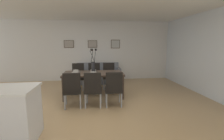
# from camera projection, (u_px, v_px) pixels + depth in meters

# --- Properties ---
(ground_plane) EXTENTS (9.00, 9.00, 0.00)m
(ground_plane) POSITION_uv_depth(u_px,v_px,m) (88.00, 106.00, 4.26)
(ground_plane) COLOR tan
(back_wall_panel) EXTENTS (9.00, 0.10, 2.60)m
(back_wall_panel) POSITION_uv_depth(u_px,v_px,m) (89.00, 51.00, 7.23)
(back_wall_panel) COLOR silver
(back_wall_panel) RESTS_ON ground
(side_window_wall) EXTENTS (0.10, 6.30, 2.60)m
(side_window_wall) POSITION_uv_depth(u_px,v_px,m) (210.00, 55.00, 4.87)
(side_window_wall) COLOR white
(side_window_wall) RESTS_ON ground
(ceiling_panel) EXTENTS (9.00, 7.20, 0.08)m
(ceiling_panel) POSITION_uv_depth(u_px,v_px,m) (86.00, 4.00, 4.23)
(ceiling_panel) COLOR white
(dining_table) EXTENTS (1.80, 0.95, 0.74)m
(dining_table) POSITION_uv_depth(u_px,v_px,m) (93.00, 75.00, 5.00)
(dining_table) COLOR #3D2D23
(dining_table) RESTS_ON ground
(dining_chair_near_left) EXTENTS (0.47, 0.47, 0.92)m
(dining_chair_near_left) POSITION_uv_depth(u_px,v_px,m) (72.00, 88.00, 4.10)
(dining_chair_near_left) COLOR black
(dining_chair_near_left) RESTS_ON ground
(dining_chair_near_right) EXTENTS (0.46, 0.46, 0.92)m
(dining_chair_near_right) POSITION_uv_depth(u_px,v_px,m) (78.00, 75.00, 5.82)
(dining_chair_near_right) COLOR black
(dining_chair_near_right) RESTS_ON ground
(dining_chair_far_left) EXTENTS (0.47, 0.47, 0.92)m
(dining_chair_far_left) POSITION_uv_depth(u_px,v_px,m) (93.00, 88.00, 4.15)
(dining_chair_far_left) COLOR black
(dining_chair_far_left) RESTS_ON ground
(dining_chair_far_right) EXTENTS (0.47, 0.47, 0.92)m
(dining_chair_far_right) POSITION_uv_depth(u_px,v_px,m) (94.00, 75.00, 5.92)
(dining_chair_far_right) COLOR black
(dining_chair_far_right) RESTS_ON ground
(dining_chair_mid_left) EXTENTS (0.45, 0.45, 0.92)m
(dining_chair_mid_left) POSITION_uv_depth(u_px,v_px,m) (114.00, 87.00, 4.20)
(dining_chair_mid_left) COLOR black
(dining_chair_mid_left) RESTS_ON ground
(dining_chair_mid_right) EXTENTS (0.46, 0.46, 0.92)m
(dining_chair_mid_right) POSITION_uv_depth(u_px,v_px,m) (109.00, 74.00, 5.99)
(dining_chair_mid_right) COLOR black
(dining_chair_mid_right) RESTS_ON ground
(centerpiece_vase) EXTENTS (0.21, 0.23, 0.73)m
(centerpiece_vase) POSITION_uv_depth(u_px,v_px,m) (93.00, 64.00, 4.95)
(centerpiece_vase) COLOR #232326
(centerpiece_vase) RESTS_ON dining_table
(placemat_near_left) EXTENTS (0.32, 0.32, 0.01)m
(placemat_near_left) POSITION_uv_depth(u_px,v_px,m) (75.00, 74.00, 4.72)
(placemat_near_left) COLOR #4C4742
(placemat_near_left) RESTS_ON dining_table
(bowl_near_left) EXTENTS (0.17, 0.17, 0.07)m
(bowl_near_left) POSITION_uv_depth(u_px,v_px,m) (75.00, 73.00, 4.71)
(bowl_near_left) COLOR #B2ADA3
(bowl_near_left) RESTS_ON dining_table
(placemat_near_right) EXTENTS (0.32, 0.32, 0.01)m
(placemat_near_right) POSITION_uv_depth(u_px,v_px,m) (76.00, 72.00, 5.14)
(placemat_near_right) COLOR #4C4742
(placemat_near_right) RESTS_ON dining_table
(bowl_near_right) EXTENTS (0.17, 0.17, 0.07)m
(bowl_near_right) POSITION_uv_depth(u_px,v_px,m) (76.00, 71.00, 5.13)
(bowl_near_right) COLOR #B2ADA3
(bowl_near_right) RESTS_ON dining_table
(placemat_far_left) EXTENTS (0.32, 0.32, 0.01)m
(placemat_far_left) POSITION_uv_depth(u_px,v_px,m) (93.00, 74.00, 4.78)
(placemat_far_left) COLOR #4C4742
(placemat_far_left) RESTS_ON dining_table
(bowl_far_left) EXTENTS (0.17, 0.17, 0.07)m
(bowl_far_left) POSITION_uv_depth(u_px,v_px,m) (93.00, 73.00, 4.78)
(bowl_far_left) COLOR #B2ADA3
(bowl_far_left) RESTS_ON dining_table
(placemat_far_right) EXTENTS (0.32, 0.32, 0.01)m
(placemat_far_right) POSITION_uv_depth(u_px,v_px,m) (93.00, 71.00, 5.20)
(placemat_far_right) COLOR #4C4742
(placemat_far_right) RESTS_ON dining_table
(bowl_far_right) EXTENTS (0.17, 0.17, 0.07)m
(bowl_far_right) POSITION_uv_depth(u_px,v_px,m) (93.00, 70.00, 5.19)
(bowl_far_right) COLOR #B2ADA3
(bowl_far_right) RESTS_ON dining_table
(sofa) EXTENTS (1.80, 0.84, 0.80)m
(sofa) POSITION_uv_depth(u_px,v_px,m) (98.00, 76.00, 6.90)
(sofa) COLOR slate
(sofa) RESTS_ON ground
(framed_picture_left) EXTENTS (0.42, 0.03, 0.32)m
(framed_picture_left) POSITION_uv_depth(u_px,v_px,m) (69.00, 44.00, 7.01)
(framed_picture_left) COLOR #473828
(framed_picture_center) EXTENTS (0.41, 0.03, 0.32)m
(framed_picture_center) POSITION_uv_depth(u_px,v_px,m) (93.00, 44.00, 7.14)
(framed_picture_center) COLOR #473828
(framed_picture_right) EXTENTS (0.40, 0.03, 0.38)m
(framed_picture_right) POSITION_uv_depth(u_px,v_px,m) (115.00, 44.00, 7.26)
(framed_picture_right) COLOR #473828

